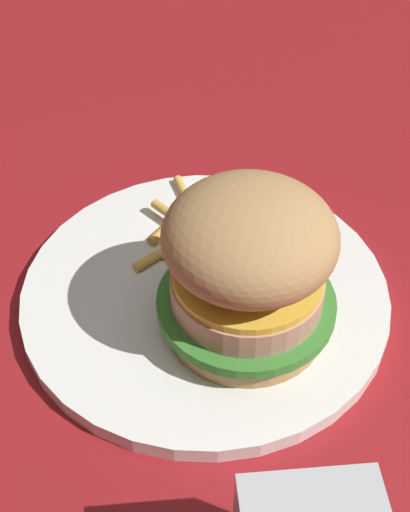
% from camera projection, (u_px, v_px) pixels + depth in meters
% --- Properties ---
extents(ground_plane, '(1.60, 1.60, 0.00)m').
position_uv_depth(ground_plane, '(237.00, 278.00, 0.50)').
color(ground_plane, maroon).
extents(plate, '(0.25, 0.25, 0.01)m').
position_uv_depth(plate, '(205.00, 293.00, 0.48)').
color(plate, white).
rests_on(plate, ground_plane).
extents(sandwich, '(0.11, 0.11, 0.10)m').
position_uv_depth(sandwich, '(246.00, 266.00, 0.42)').
color(sandwich, tan).
rests_on(sandwich, plate).
extents(fries_pile, '(0.09, 0.12, 0.01)m').
position_uv_depth(fries_pile, '(199.00, 230.00, 0.51)').
color(fries_pile, gold).
rests_on(fries_pile, plate).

